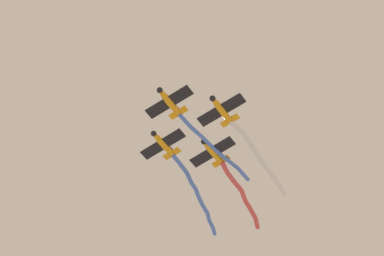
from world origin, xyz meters
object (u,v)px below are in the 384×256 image
Objects in this scene: airplane_lead at (169,102)px; airplane_left_wing at (221,110)px; airplane_slot at (213,152)px; airplane_right_wing at (163,144)px.

airplane_left_wing is at bearing 132.92° from airplane_lead.
airplane_left_wing is 1.01× the size of airplane_slot.
airplane_lead is 11.52m from airplane_slot.
airplane_lead is at bearing -0.36° from airplane_slot.
airplane_right_wing is at bearing -45.37° from airplane_slot.
airplane_slot reaches higher than airplane_left_wing.
airplane_left_wing is 8.15m from airplane_slot.
airplane_slot is at bearing -136.54° from airplane_left_wing.
airplane_slot is (-1.98, 7.90, -0.50)m from airplane_right_wing.
airplane_left_wing is (-1.98, 7.90, -0.40)m from airplane_lead.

